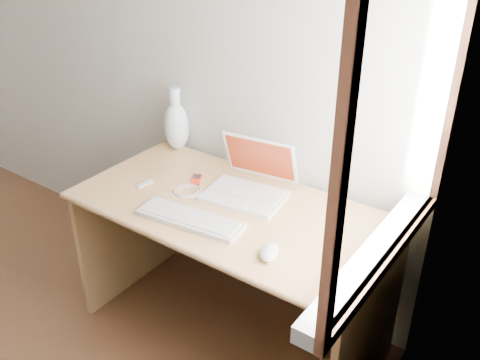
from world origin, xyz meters
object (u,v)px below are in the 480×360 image
Objects in this scene: laptop at (250,183)px; external_keyboard at (190,219)px; desk at (241,237)px; vase at (176,124)px.

external_keyboard is at bearing -110.29° from laptop.
vase is (-0.56, 0.22, 0.34)m from desk.
vase reaches higher than desk.
laptop is (0.01, 0.06, 0.26)m from desk.
vase is (-0.49, 0.49, 0.12)m from external_keyboard.
laptop is at bearing 70.67° from external_keyboard.
external_keyboard is 0.70m from vase.
laptop reaches higher than desk.
vase reaches higher than laptop.
external_keyboard is at bearing -44.79° from vase.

